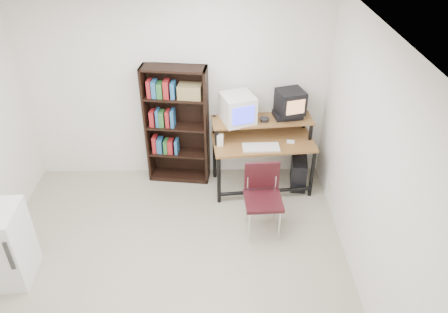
{
  "coord_description": "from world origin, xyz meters",
  "views": [
    {
      "loc": [
        0.54,
        -3.29,
        3.69
      ],
      "look_at": [
        0.62,
        1.1,
        0.82
      ],
      "focal_mm": 35.0,
      "sensor_mm": 36.0,
      "label": 1
    }
  ],
  "objects_px": {
    "computer_desk": "(263,142)",
    "bookshelf": "(177,124)",
    "crt_tv": "(290,102)",
    "school_chair": "(263,192)",
    "crt_monitor": "(238,109)",
    "mini_fridge": "(0,245)",
    "pc_tower": "(298,171)"
  },
  "relations": [
    {
      "from": "computer_desk",
      "to": "crt_monitor",
      "type": "distance_m",
      "value": 0.57
    },
    {
      "from": "computer_desk",
      "to": "school_chair",
      "type": "distance_m",
      "value": 0.88
    },
    {
      "from": "crt_monitor",
      "to": "school_chair",
      "type": "xyz_separation_m",
      "value": [
        0.26,
        -0.93,
        -0.62
      ]
    },
    {
      "from": "crt_tv",
      "to": "school_chair",
      "type": "relative_size",
      "value": 0.47
    },
    {
      "from": "bookshelf",
      "to": "school_chair",
      "type": "bearing_deg",
      "value": -38.42
    },
    {
      "from": "school_chair",
      "to": "bookshelf",
      "type": "relative_size",
      "value": 0.52
    },
    {
      "from": "computer_desk",
      "to": "pc_tower",
      "type": "relative_size",
      "value": 3.05
    },
    {
      "from": "computer_desk",
      "to": "bookshelf",
      "type": "bearing_deg",
      "value": 163.0
    },
    {
      "from": "computer_desk",
      "to": "mini_fridge",
      "type": "height_order",
      "value": "computer_desk"
    },
    {
      "from": "pc_tower",
      "to": "bookshelf",
      "type": "xyz_separation_m",
      "value": [
        -1.66,
        0.22,
        0.65
      ]
    },
    {
      "from": "school_chair",
      "to": "bookshelf",
      "type": "bearing_deg",
      "value": 131.62
    },
    {
      "from": "mini_fridge",
      "to": "crt_tv",
      "type": "bearing_deg",
      "value": 26.26
    },
    {
      "from": "computer_desk",
      "to": "mini_fridge",
      "type": "distance_m",
      "value": 3.28
    },
    {
      "from": "computer_desk",
      "to": "pc_tower",
      "type": "height_order",
      "value": "computer_desk"
    },
    {
      "from": "crt_monitor",
      "to": "crt_tv",
      "type": "distance_m",
      "value": 0.69
    },
    {
      "from": "crt_monitor",
      "to": "school_chair",
      "type": "distance_m",
      "value": 1.15
    },
    {
      "from": "crt_monitor",
      "to": "computer_desk",
      "type": "bearing_deg",
      "value": -31.12
    },
    {
      "from": "crt_monitor",
      "to": "mini_fridge",
      "type": "bearing_deg",
      "value": -165.2
    },
    {
      "from": "bookshelf",
      "to": "computer_desk",
      "type": "bearing_deg",
      "value": -4.24
    },
    {
      "from": "crt_monitor",
      "to": "bookshelf",
      "type": "xyz_separation_m",
      "value": [
        -0.8,
        0.16,
        -0.29
      ]
    },
    {
      "from": "computer_desk",
      "to": "crt_monitor",
      "type": "relative_size",
      "value": 2.77
    },
    {
      "from": "computer_desk",
      "to": "crt_monitor",
      "type": "height_order",
      "value": "crt_monitor"
    },
    {
      "from": "pc_tower",
      "to": "crt_monitor",
      "type": "bearing_deg",
      "value": -176.34
    },
    {
      "from": "crt_monitor",
      "to": "bookshelf",
      "type": "distance_m",
      "value": 0.87
    },
    {
      "from": "computer_desk",
      "to": "bookshelf",
      "type": "relative_size",
      "value": 0.82
    },
    {
      "from": "crt_tv",
      "to": "pc_tower",
      "type": "xyz_separation_m",
      "value": [
        0.17,
        -0.15,
        -0.99
      ]
    },
    {
      "from": "school_chair",
      "to": "computer_desk",
      "type": "bearing_deg",
      "value": 82.49
    },
    {
      "from": "school_chair",
      "to": "mini_fridge",
      "type": "relative_size",
      "value": 0.97
    },
    {
      "from": "pc_tower",
      "to": "mini_fridge",
      "type": "bearing_deg",
      "value": -146.74
    },
    {
      "from": "crt_tv",
      "to": "school_chair",
      "type": "distance_m",
      "value": 1.29
    },
    {
      "from": "crt_tv",
      "to": "mini_fridge",
      "type": "relative_size",
      "value": 0.45
    },
    {
      "from": "pc_tower",
      "to": "mini_fridge",
      "type": "relative_size",
      "value": 0.5
    }
  ]
}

